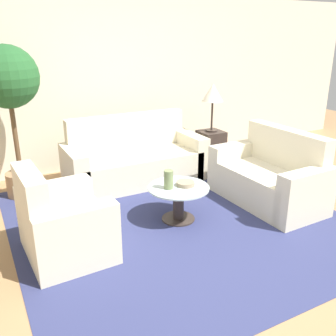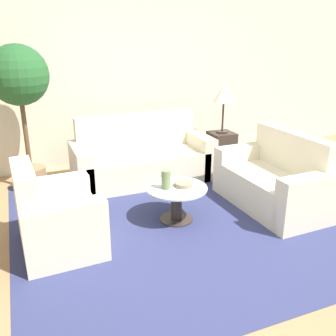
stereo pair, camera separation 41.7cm
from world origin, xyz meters
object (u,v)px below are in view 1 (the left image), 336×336
object	(u,v)px
armchair	(60,227)
potted_plant	(9,89)
loveseat	(271,179)
coffee_table	(178,198)
vase	(169,180)
bowl	(185,183)
table_lamp	(213,94)
sofa_main	(134,161)

from	to	relation	value
armchair	potted_plant	distance (m)	2.00
loveseat	armchair	bearing A→B (deg)	-91.62
armchair	coffee_table	size ratio (longest dim) A/B	1.35
coffee_table	vase	world-z (taller)	vase
vase	bowl	distance (m)	0.22
table_lamp	vase	bearing A→B (deg)	-138.20
loveseat	potted_plant	xyz separation A→B (m)	(-2.75, 1.67, 1.09)
armchair	bowl	bearing A→B (deg)	-88.78
loveseat	table_lamp	distance (m)	1.65
sofa_main	armchair	bearing A→B (deg)	-133.44
potted_plant	coffee_table	bearing A→B (deg)	-47.07
armchair	loveseat	distance (m)	2.63
sofa_main	armchair	size ratio (longest dim) A/B	2.11
vase	table_lamp	bearing A→B (deg)	41.80
sofa_main	loveseat	size ratio (longest dim) A/B	1.34
loveseat	vase	size ratio (longest dim) A/B	6.97
armchair	coffee_table	bearing A→B (deg)	-88.52
table_lamp	bowl	size ratio (longest dim) A/B	3.44
coffee_table	potted_plant	size ratio (longest dim) A/B	0.36
sofa_main	loveseat	world-z (taller)	sofa_main
loveseat	coffee_table	distance (m)	1.29
armchair	vase	bearing A→B (deg)	-87.51
coffee_table	table_lamp	distance (m)	2.07
potted_plant	bowl	xyz separation A→B (m)	(1.55, -1.57, -0.96)
potted_plant	vase	size ratio (longest dim) A/B	9.13
coffee_table	loveseat	bearing A→B (deg)	-4.14
table_lamp	potted_plant	size ratio (longest dim) A/B	0.38
table_lamp	vase	distance (m)	2.05
armchair	vase	xyz separation A→B (m)	(1.22, 0.11, 0.21)
loveseat	vase	world-z (taller)	loveseat
vase	bowl	bearing A→B (deg)	-3.67
armchair	sofa_main	bearing A→B (deg)	-45.98
coffee_table	vase	bearing A→B (deg)	173.77
sofa_main	bowl	distance (m)	1.38
table_lamp	potted_plant	xyz separation A→B (m)	(-2.79, 0.27, 0.23)
armchair	bowl	xyz separation A→B (m)	(1.43, 0.09, 0.13)
potted_plant	vase	bearing A→B (deg)	-49.27
coffee_table	table_lamp	xyz separation A→B (m)	(1.32, 1.30, 0.90)
armchair	potted_plant	xyz separation A→B (m)	(-0.12, 1.67, 1.09)
potted_plant	sofa_main	bearing A→B (deg)	-7.73
loveseat	potted_plant	size ratio (longest dim) A/B	0.76
sofa_main	vase	distance (m)	1.38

